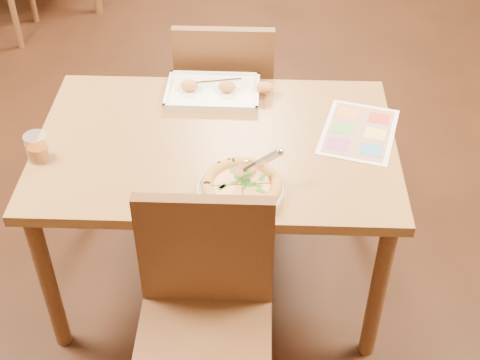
{
  "coord_description": "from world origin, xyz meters",
  "views": [
    {
      "loc": [
        0.16,
        -1.92,
        2.18
      ],
      "look_at": [
        0.1,
        -0.27,
        0.77
      ],
      "focal_mm": 50.0,
      "sensor_mm": 36.0,
      "label": 1
    }
  ],
  "objects_px": {
    "plate": "(240,190)",
    "glass_tumbler": "(38,149)",
    "pizza_cutter": "(257,165)",
    "dining_table": "(216,159)",
    "pizza": "(242,185)",
    "chair_near": "(204,299)",
    "chair_far": "(226,87)",
    "appetizer_tray": "(216,92)",
    "menu": "(359,131)"
  },
  "relations": [
    {
      "from": "dining_table",
      "to": "pizza_cutter",
      "type": "bearing_deg",
      "value": -57.9
    },
    {
      "from": "plate",
      "to": "appetizer_tray",
      "type": "distance_m",
      "value": 0.58
    },
    {
      "from": "chair_far",
      "to": "pizza_cutter",
      "type": "distance_m",
      "value": 0.89
    },
    {
      "from": "chair_near",
      "to": "chair_far",
      "type": "bearing_deg",
      "value": 90.0
    },
    {
      "from": "pizza_cutter",
      "to": "glass_tumbler",
      "type": "relative_size",
      "value": 1.57
    },
    {
      "from": "pizza",
      "to": "glass_tumbler",
      "type": "bearing_deg",
      "value": 168.13
    },
    {
      "from": "chair_near",
      "to": "plate",
      "type": "distance_m",
      "value": 0.38
    },
    {
      "from": "dining_table",
      "to": "menu",
      "type": "height_order",
      "value": "menu"
    },
    {
      "from": "chair_far",
      "to": "glass_tumbler",
      "type": "relative_size",
      "value": 4.73
    },
    {
      "from": "chair_far",
      "to": "pizza",
      "type": "relative_size",
      "value": 1.74
    },
    {
      "from": "plate",
      "to": "pizza_cutter",
      "type": "height_order",
      "value": "pizza_cutter"
    },
    {
      "from": "pizza_cutter",
      "to": "appetizer_tray",
      "type": "relative_size",
      "value": 0.37
    },
    {
      "from": "dining_table",
      "to": "plate",
      "type": "bearing_deg",
      "value": -70.28
    },
    {
      "from": "pizza",
      "to": "pizza_cutter",
      "type": "distance_m",
      "value": 0.08
    },
    {
      "from": "pizza",
      "to": "menu",
      "type": "relative_size",
      "value": 0.76
    },
    {
      "from": "plate",
      "to": "pizza_cutter",
      "type": "relative_size",
      "value": 1.83
    },
    {
      "from": "appetizer_tray",
      "to": "menu",
      "type": "relative_size",
      "value": 1.19
    },
    {
      "from": "chair_far",
      "to": "pizza",
      "type": "distance_m",
      "value": 0.9
    },
    {
      "from": "dining_table",
      "to": "glass_tumbler",
      "type": "bearing_deg",
      "value": -168.55
    },
    {
      "from": "dining_table",
      "to": "plate",
      "type": "relative_size",
      "value": 4.54
    },
    {
      "from": "plate",
      "to": "dining_table",
      "type": "bearing_deg",
      "value": 109.72
    },
    {
      "from": "pizza_cutter",
      "to": "glass_tumbler",
      "type": "distance_m",
      "value": 0.77
    },
    {
      "from": "chair_far",
      "to": "pizza",
      "type": "height_order",
      "value": "chair_far"
    },
    {
      "from": "dining_table",
      "to": "pizza",
      "type": "xyz_separation_m",
      "value": [
        0.1,
        -0.27,
        0.11
      ]
    },
    {
      "from": "pizza_cutter",
      "to": "chair_near",
      "type": "bearing_deg",
      "value": -135.79
    },
    {
      "from": "pizza",
      "to": "menu",
      "type": "xyz_separation_m",
      "value": [
        0.42,
        0.35,
        -0.03
      ]
    },
    {
      "from": "pizza",
      "to": "plate",
      "type": "bearing_deg",
      "value": 164.11
    },
    {
      "from": "chair_far",
      "to": "glass_tumbler",
      "type": "height_order",
      "value": "chair_far"
    },
    {
      "from": "menu",
      "to": "appetizer_tray",
      "type": "bearing_deg",
      "value": 157.62
    },
    {
      "from": "pizza_cutter",
      "to": "glass_tumbler",
      "type": "xyz_separation_m",
      "value": [
        -0.76,
        0.12,
        -0.05
      ]
    },
    {
      "from": "chair_far",
      "to": "menu",
      "type": "relative_size",
      "value": 1.32
    },
    {
      "from": "dining_table",
      "to": "chair_far",
      "type": "height_order",
      "value": "chair_far"
    },
    {
      "from": "plate",
      "to": "pizza",
      "type": "xyz_separation_m",
      "value": [
        0.01,
        -0.0,
        0.02
      ]
    },
    {
      "from": "plate",
      "to": "glass_tumbler",
      "type": "xyz_separation_m",
      "value": [
        -0.71,
        0.15,
        0.04
      ]
    },
    {
      "from": "pizza_cutter",
      "to": "appetizer_tray",
      "type": "bearing_deg",
      "value": 84.34
    },
    {
      "from": "dining_table",
      "to": "glass_tumbler",
      "type": "relative_size",
      "value": 13.07
    },
    {
      "from": "glass_tumbler",
      "to": "pizza_cutter",
      "type": "bearing_deg",
      "value": -8.68
    },
    {
      "from": "chair_far",
      "to": "chair_near",
      "type": "bearing_deg",
      "value": 90.0
    },
    {
      "from": "dining_table",
      "to": "pizza_cutter",
      "type": "xyz_separation_m",
      "value": [
        0.15,
        -0.24,
        0.17
      ]
    },
    {
      "from": "chair_near",
      "to": "menu",
      "type": "relative_size",
      "value": 1.32
    },
    {
      "from": "appetizer_tray",
      "to": "pizza",
      "type": "bearing_deg",
      "value": -77.83
    },
    {
      "from": "chair_near",
      "to": "appetizer_tray",
      "type": "relative_size",
      "value": 1.11
    },
    {
      "from": "pizza",
      "to": "menu",
      "type": "bearing_deg",
      "value": 39.8
    },
    {
      "from": "dining_table",
      "to": "pizza",
      "type": "bearing_deg",
      "value": -69.33
    },
    {
      "from": "plate",
      "to": "glass_tumbler",
      "type": "relative_size",
      "value": 2.88
    },
    {
      "from": "plate",
      "to": "pizza",
      "type": "height_order",
      "value": "pizza"
    },
    {
      "from": "chair_near",
      "to": "chair_far",
      "type": "distance_m",
      "value": 1.2
    },
    {
      "from": "pizza_cutter",
      "to": "glass_tumbler",
      "type": "bearing_deg",
      "value": 148.09
    },
    {
      "from": "chair_far",
      "to": "appetizer_tray",
      "type": "bearing_deg",
      "value": 86.16
    },
    {
      "from": "chair_near",
      "to": "menu",
      "type": "height_order",
      "value": "chair_near"
    }
  ]
}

